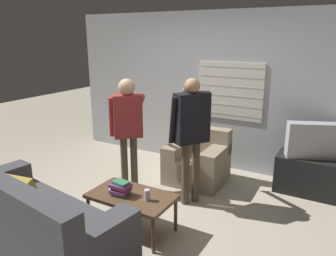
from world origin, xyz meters
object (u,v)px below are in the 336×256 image
at_px(couch_blue, 34,223).
at_px(soda_can, 147,195).
at_px(armchair_beige, 198,161).
at_px(coffee_table, 132,198).
at_px(person_right_standing, 191,126).
at_px(book_stack, 121,188).
at_px(person_left_standing, 128,121).
at_px(tv, 316,140).
at_px(spare_remote, 115,188).

bearing_deg(couch_blue, soda_can, 50.58).
bearing_deg(armchair_beige, coffee_table, 85.75).
distance_m(person_right_standing, book_stack, 1.19).
bearing_deg(coffee_table, book_stack, -148.89).
bearing_deg(person_left_standing, coffee_table, -95.23).
bearing_deg(person_right_standing, person_left_standing, 127.73).
relative_size(tv, person_right_standing, 0.46).
relative_size(person_left_standing, spare_remote, 11.91).
bearing_deg(armchair_beige, book_stack, 82.40).
xyz_separation_m(person_left_standing, spare_remote, (0.41, -0.84, -0.56)).
bearing_deg(armchair_beige, spare_remote, 76.94).
bearing_deg(tv, spare_remote, 23.98).
bearing_deg(soda_can, person_right_standing, 87.04).
height_order(coffee_table, person_left_standing, person_left_standing).
xyz_separation_m(coffee_table, person_right_standing, (0.27, 0.93, 0.66)).
relative_size(book_stack, soda_can, 1.83).
bearing_deg(soda_can, spare_remote, 176.11).
bearing_deg(soda_can, tv, 55.10).
relative_size(couch_blue, spare_remote, 16.08).
distance_m(armchair_beige, person_left_standing, 1.27).
bearing_deg(book_stack, tv, 49.94).
xyz_separation_m(couch_blue, spare_remote, (0.38, 0.82, 0.13)).
relative_size(couch_blue, book_stack, 9.42).
bearing_deg(book_stack, person_left_standing, 121.59).
distance_m(person_left_standing, spare_remote, 1.09).
relative_size(armchair_beige, tv, 1.11).
height_order(armchair_beige, person_left_standing, person_left_standing).
height_order(coffee_table, tv, tv).
xyz_separation_m(soda_can, spare_remote, (-0.47, 0.03, -0.05)).
bearing_deg(tv, armchair_beige, -8.22).
bearing_deg(spare_remote, book_stack, -2.66).
bearing_deg(couch_blue, person_right_standing, 70.36).
height_order(couch_blue, person_right_standing, person_right_standing).
xyz_separation_m(person_right_standing, book_stack, (-0.37, -0.99, -0.53)).
xyz_separation_m(tv, person_right_standing, (-1.37, -1.08, 0.28)).
relative_size(armchair_beige, coffee_table, 0.90).
relative_size(coffee_table, person_left_standing, 0.59).
height_order(couch_blue, book_stack, couch_blue).
bearing_deg(coffee_table, couch_blue, -127.84).
xyz_separation_m(armchair_beige, soda_can, (0.15, -1.63, 0.19)).
bearing_deg(book_stack, couch_blue, -125.19).
xyz_separation_m(armchair_beige, person_left_standing, (-0.74, -0.75, 0.70)).
distance_m(couch_blue, tv, 3.65).
bearing_deg(person_left_standing, spare_remote, -106.85).
height_order(person_right_standing, soda_can, person_right_standing).
bearing_deg(soda_can, person_left_standing, 135.48).
height_order(couch_blue, coffee_table, couch_blue).
distance_m(coffee_table, person_left_standing, 1.24).
height_order(coffee_table, spare_remote, spare_remote).
xyz_separation_m(person_right_standing, spare_remote, (-0.52, -0.92, -0.60)).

